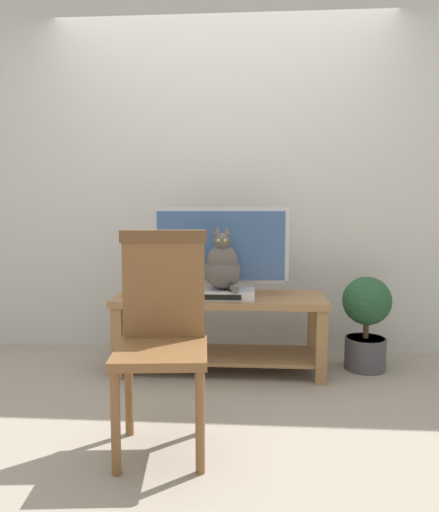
# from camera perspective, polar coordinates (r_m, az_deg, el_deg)

# --- Properties ---
(ground_plane) EXTENTS (12.00, 12.00, 0.00)m
(ground_plane) POSITION_cam_1_polar(r_m,az_deg,el_deg) (2.83, -1.06, -17.08)
(ground_plane) COLOR gray
(back_wall) EXTENTS (7.00, 0.12, 2.80)m
(back_wall) POSITION_cam_1_polar(r_m,az_deg,el_deg) (3.69, 0.41, 10.54)
(back_wall) COLOR beige
(back_wall) RESTS_ON ground
(tv_stand) EXTENTS (1.39, 0.51, 0.51)m
(tv_stand) POSITION_cam_1_polar(r_m,az_deg,el_deg) (3.23, 0.06, -7.56)
(tv_stand) COLOR olive
(tv_stand) RESTS_ON ground
(tv) EXTENTS (0.91, 0.20, 0.59)m
(tv) POSITION_cam_1_polar(r_m,az_deg,el_deg) (3.22, 0.15, 0.88)
(tv) COLOR #B7B7BC
(tv) RESTS_ON tv_stand
(media_box) EXTENTS (0.41, 0.23, 0.06)m
(media_box) POSITION_cam_1_polar(r_m,az_deg,el_deg) (3.08, 0.38, -4.56)
(media_box) COLOR #BCBCC1
(media_box) RESTS_ON tv_stand
(cat) EXTENTS (0.23, 0.29, 0.41)m
(cat) POSITION_cam_1_polar(r_m,az_deg,el_deg) (3.04, 0.39, -1.22)
(cat) COLOR #514C47
(cat) RESTS_ON media_box
(wooden_chair) EXTENTS (0.45, 0.45, 1.00)m
(wooden_chair) POSITION_cam_1_polar(r_m,az_deg,el_deg) (2.22, -6.83, -8.17)
(wooden_chair) COLOR brown
(wooden_chair) RESTS_ON ground
(book_stack) EXTENTS (0.21, 0.15, 0.08)m
(book_stack) POSITION_cam_1_polar(r_m,az_deg,el_deg) (3.24, -9.20, -4.01)
(book_stack) COLOR #38664C
(book_stack) RESTS_ON tv_stand
(potted_plant) EXTENTS (0.33, 0.33, 0.64)m
(potted_plant) POSITION_cam_1_polar(r_m,az_deg,el_deg) (3.39, 17.12, -7.14)
(potted_plant) COLOR #47474C
(potted_plant) RESTS_ON ground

